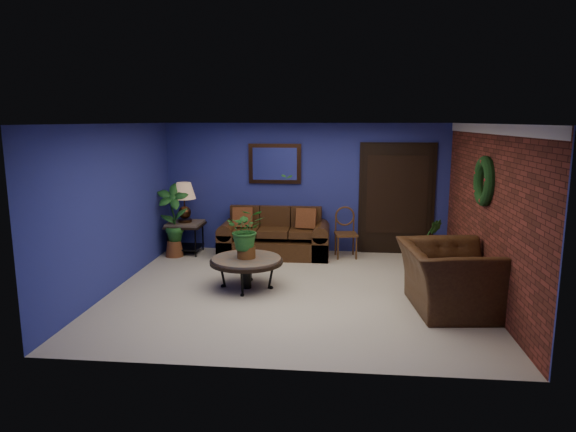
# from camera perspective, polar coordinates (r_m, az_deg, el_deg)

# --- Properties ---
(floor) EXTENTS (5.50, 5.50, 0.00)m
(floor) POSITION_cam_1_polar(r_m,az_deg,el_deg) (7.86, 0.73, -8.33)
(floor) COLOR beige
(floor) RESTS_ON ground
(wall_back) EXTENTS (5.50, 0.04, 2.50)m
(wall_back) POSITION_cam_1_polar(r_m,az_deg,el_deg) (10.01, 1.98, 3.13)
(wall_back) COLOR navy
(wall_back) RESTS_ON ground
(wall_left) EXTENTS (0.04, 5.00, 2.50)m
(wall_left) POSITION_cam_1_polar(r_m,az_deg,el_deg) (8.25, -18.66, 0.97)
(wall_left) COLOR navy
(wall_left) RESTS_ON ground
(wall_right_brick) EXTENTS (0.04, 5.00, 2.50)m
(wall_right_brick) POSITION_cam_1_polar(r_m,az_deg,el_deg) (7.81, 21.28, 0.30)
(wall_right_brick) COLOR maroon
(wall_right_brick) RESTS_ON ground
(ceiling) EXTENTS (5.50, 5.00, 0.02)m
(ceiling) POSITION_cam_1_polar(r_m,az_deg,el_deg) (7.44, 0.77, 10.22)
(ceiling) COLOR silver
(ceiling) RESTS_ON wall_back
(crown_molding) EXTENTS (0.03, 5.00, 0.14)m
(crown_molding) POSITION_cam_1_polar(r_m,az_deg,el_deg) (7.70, 21.66, 8.98)
(crown_molding) COLOR white
(crown_molding) RESTS_ON wall_right_brick
(wall_mirror) EXTENTS (1.02, 0.06, 0.77)m
(wall_mirror) POSITION_cam_1_polar(r_m,az_deg,el_deg) (9.98, -1.47, 5.82)
(wall_mirror) COLOR #3C2212
(wall_mirror) RESTS_ON wall_back
(closet_door) EXTENTS (1.44, 0.06, 2.18)m
(closet_door) POSITION_cam_1_polar(r_m,az_deg,el_deg) (10.05, 11.97, 1.79)
(closet_door) COLOR black
(closet_door) RESTS_ON wall_back
(wreath) EXTENTS (0.16, 0.72, 0.72)m
(wreath) POSITION_cam_1_polar(r_m,az_deg,el_deg) (7.78, 20.98, 3.63)
(wreath) COLOR black
(wreath) RESTS_ON wall_right_brick
(sofa) EXTENTS (2.06, 0.89, 0.93)m
(sofa) POSITION_cam_1_polar(r_m,az_deg,el_deg) (9.82, -1.46, -2.62)
(sofa) COLOR #402812
(sofa) RESTS_ON ground
(coffee_table) EXTENTS (1.12, 1.12, 0.48)m
(coffee_table) POSITION_cam_1_polar(r_m,az_deg,el_deg) (7.90, -4.64, -5.06)
(coffee_table) COLOR #4F4A45
(coffee_table) RESTS_ON ground
(end_table) EXTENTS (0.68, 0.68, 0.62)m
(end_table) POSITION_cam_1_polar(r_m,az_deg,el_deg) (10.12, -11.33, -1.46)
(end_table) COLOR #4F4A45
(end_table) RESTS_ON ground
(table_lamp) EXTENTS (0.44, 0.44, 0.74)m
(table_lamp) POSITION_cam_1_polar(r_m,az_deg,el_deg) (10.01, -11.46, 2.03)
(table_lamp) COLOR #3C2212
(table_lamp) RESTS_ON end_table
(side_chair) EXTENTS (0.46, 0.46, 0.94)m
(side_chair) POSITION_cam_1_polar(r_m,az_deg,el_deg) (9.74, 6.41, -1.42)
(side_chair) COLOR #543618
(side_chair) RESTS_ON ground
(armchair) EXTENTS (1.34, 1.49, 0.89)m
(armchair) POSITION_cam_1_polar(r_m,az_deg,el_deg) (7.32, 17.47, -6.59)
(armchair) COLOR #402812
(armchair) RESTS_ON ground
(coffee_plant) EXTENTS (0.66, 0.60, 0.76)m
(coffee_plant) POSITION_cam_1_polar(r_m,az_deg,el_deg) (7.78, -4.69, -1.66)
(coffee_plant) COLOR brown
(coffee_plant) RESTS_ON coffee_table
(floor_plant) EXTENTS (0.38, 0.33, 0.79)m
(floor_plant) POSITION_cam_1_polar(r_m,az_deg,el_deg) (9.75, 15.66, -2.50)
(floor_plant) COLOR brown
(floor_plant) RESTS_ON ground
(tall_plant) EXTENTS (0.63, 0.46, 1.38)m
(tall_plant) POSITION_cam_1_polar(r_m,az_deg,el_deg) (9.88, -12.65, -0.22)
(tall_plant) COLOR brown
(tall_plant) RESTS_ON ground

